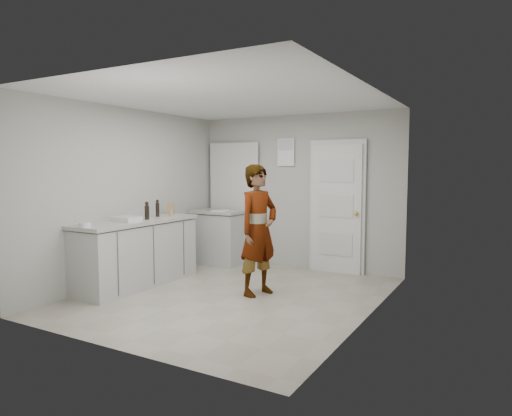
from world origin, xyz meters
The scene contains 12 objects.
ground centered at (0.00, 0.00, 0.00)m, with size 4.00×4.00×0.00m, color gray.
room_shell centered at (-0.17, 1.95, 1.02)m, with size 4.00×4.00×4.00m.
main_counter centered at (-1.45, -0.20, 0.43)m, with size 0.64×1.96×0.93m.
side_counter centered at (-1.25, 1.55, 0.43)m, with size 0.84×0.61×0.93m.
person centered at (0.25, 0.23, 0.84)m, with size 0.62×0.41×1.69m, color silver.
cake_mix_box centered at (-1.56, 0.65, 1.01)m, with size 0.11×0.05×0.18m, color olive.
spice_jar centered at (-1.31, 0.37, 0.97)m, with size 0.05×0.05×0.08m, color tan.
oil_cruet_a centered at (-1.34, -0.10, 1.04)m, with size 0.06×0.06×0.25m.
oil_cruet_b centered at (-1.46, 0.25, 1.05)m, with size 0.06×0.06×0.25m.
baking_dish centered at (-1.44, -0.40, 0.95)m, with size 0.37×0.27×0.06m.
egg_bowl centered at (-1.42, -1.10, 0.95)m, with size 0.14×0.14×0.06m.
papers centered at (-1.16, 1.45, 0.93)m, with size 0.23×0.29×0.01m, color white.
Camera 1 is at (3.09, -4.86, 1.65)m, focal length 32.00 mm.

